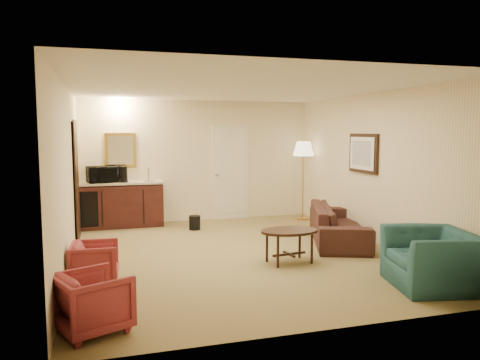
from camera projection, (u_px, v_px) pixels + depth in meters
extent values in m
plane|color=olive|center=(237.00, 254.00, 7.44)|extent=(6.00, 6.00, 0.00)
cube|color=beige|center=(199.00, 161.00, 10.17)|extent=(5.00, 0.02, 2.60)
cube|color=beige|center=(67.00, 177.00, 6.60)|extent=(0.02, 6.00, 2.60)
cube|color=beige|center=(377.00, 169.00, 8.01)|extent=(0.02, 6.00, 2.60)
cube|color=white|center=(237.00, 88.00, 7.17)|extent=(5.00, 6.00, 0.02)
cube|color=beige|center=(230.00, 173.00, 10.37)|extent=(0.82, 0.06, 2.05)
cube|color=black|center=(76.00, 182.00, 8.26)|extent=(0.06, 0.98, 2.10)
cube|color=gold|center=(121.00, 150.00, 9.65)|extent=(0.62, 0.04, 0.72)
cube|color=black|center=(363.00, 153.00, 8.36)|extent=(0.06, 0.90, 0.70)
cube|color=#3E1613|center=(123.00, 204.00, 9.52)|extent=(1.64, 0.58, 0.92)
imported|color=black|center=(339.00, 218.00, 8.24)|extent=(1.39, 2.27, 0.86)
imported|color=#215152|center=(432.00, 250.00, 5.83)|extent=(0.92, 1.21, 0.95)
imported|color=#9C3335|center=(95.00, 260.00, 5.99)|extent=(0.58, 0.61, 0.59)
imported|color=#9C3335|center=(93.00, 299.00, 4.53)|extent=(0.79, 0.81, 0.65)
cube|color=black|center=(289.00, 246.00, 6.92)|extent=(0.93, 0.69, 0.50)
cube|color=gold|center=(303.00, 180.00, 10.26)|extent=(0.57, 0.57, 1.73)
cylinder|color=black|center=(195.00, 223.00, 9.25)|extent=(0.26, 0.26, 0.28)
imported|color=black|center=(103.00, 173.00, 9.35)|extent=(0.65, 0.46, 0.40)
cylinder|color=black|center=(123.00, 174.00, 9.39)|extent=(0.20, 0.20, 0.32)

